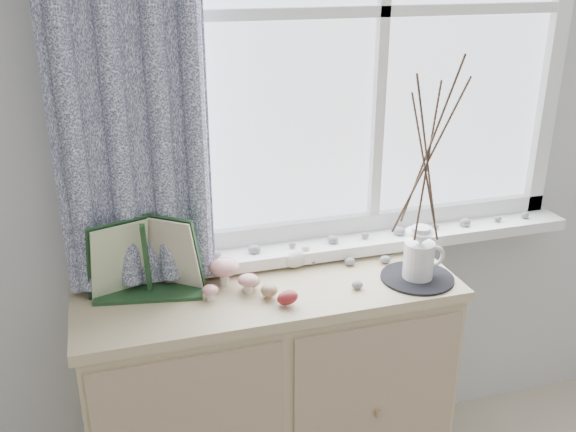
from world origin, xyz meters
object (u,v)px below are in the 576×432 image
object	(u,v)px
twig_pitcher	(428,153)
botanical_book	(147,261)
toadstool_cluster	(228,273)
sideboard	(270,397)

from	to	relation	value
twig_pitcher	botanical_book	bearing A→B (deg)	178.60
botanical_book	toadstool_cluster	size ratio (longest dim) A/B	2.13
sideboard	botanical_book	xyz separation A→B (m)	(-0.36, 0.02, 0.56)
twig_pitcher	sideboard	bearing A→B (deg)	175.18
botanical_book	twig_pitcher	world-z (taller)	twig_pitcher
sideboard	toadstool_cluster	bearing A→B (deg)	168.34
sideboard	twig_pitcher	world-z (taller)	twig_pitcher
botanical_book	twig_pitcher	bearing A→B (deg)	2.76
toadstool_cluster	twig_pitcher	world-z (taller)	twig_pitcher
botanical_book	toadstool_cluster	xyz separation A→B (m)	(0.24, 0.01, -0.08)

